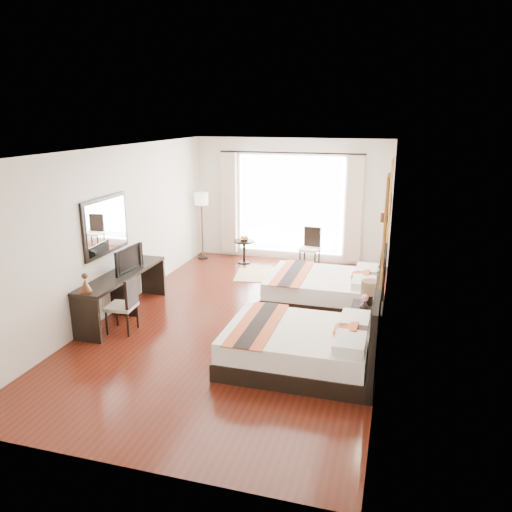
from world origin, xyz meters
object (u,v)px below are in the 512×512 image
(television, at_px, (125,259))
(fruit_bowl, at_px, (244,240))
(nightstand, at_px, (366,324))
(side_table, at_px, (244,252))
(floor_lamp, at_px, (201,203))
(window_chair, at_px, (310,255))
(console_desk, at_px, (123,294))
(bed_near, at_px, (304,345))
(table_lamp, at_px, (370,289))
(bed_far, at_px, (328,289))
(vase, at_px, (364,309))
(desk_chair, at_px, (123,315))

(television, distance_m, fruit_bowl, 3.54)
(nightstand, relative_size, side_table, 1.07)
(floor_lamp, bearing_deg, nightstand, -40.86)
(window_chair, bearing_deg, console_desk, -28.64)
(bed_near, bearing_deg, fruit_bowl, 116.82)
(bed_near, height_order, table_lamp, bed_near)
(bed_far, bearing_deg, vase, -64.38)
(vase, bearing_deg, nightstand, 79.09)
(television, bearing_deg, floor_lamp, 5.55)
(console_desk, height_order, fruit_bowl, console_desk)
(window_chair, bearing_deg, nightstand, 28.99)
(floor_lamp, bearing_deg, bed_near, -53.97)
(nightstand, distance_m, window_chair, 3.82)
(floor_lamp, distance_m, fruit_bowl, 1.32)
(bed_far, distance_m, nightstand, 1.53)
(nightstand, distance_m, floor_lamp, 5.43)
(bed_far, bearing_deg, side_table, 137.14)
(table_lamp, height_order, console_desk, table_lamp)
(desk_chair, relative_size, fruit_bowl, 3.94)
(bed_far, bearing_deg, bed_near, -89.86)
(console_desk, xyz_separation_m, window_chair, (2.55, 3.65, -0.11))
(side_table, bearing_deg, window_chair, 4.90)
(bed_far, bearing_deg, floor_lamp, 146.67)
(vase, height_order, console_desk, console_desk)
(television, relative_size, window_chair, 0.85)
(desk_chair, distance_m, side_table, 4.17)
(console_desk, xyz_separation_m, television, (0.02, 0.12, 0.59))
(table_lamp, distance_m, desk_chair, 3.83)
(side_table, bearing_deg, bed_near, -63.26)
(console_desk, height_order, floor_lamp, floor_lamp)
(bed_near, distance_m, console_desk, 3.40)
(table_lamp, relative_size, window_chair, 0.48)
(vase, distance_m, console_desk, 3.99)
(vase, xyz_separation_m, console_desk, (-3.99, 0.04, -0.19))
(table_lamp, xyz_separation_m, desk_chair, (-3.71, -0.81, -0.51))
(bed_near, distance_m, table_lamp, 1.45)
(table_lamp, xyz_separation_m, fruit_bowl, (-2.98, 3.26, -0.23))
(bed_near, bearing_deg, nightstand, 54.13)
(window_chair, bearing_deg, television, -29.34)
(vase, height_order, fruit_bowl, vase)
(side_table, xyz_separation_m, fruit_bowl, (0.01, -0.04, 0.29))
(vase, bearing_deg, fruit_bowl, 129.74)
(console_desk, xyz_separation_m, floor_lamp, (-0.01, 3.61, 0.94))
(vase, bearing_deg, desk_chair, -171.50)
(television, height_order, side_table, television)
(bed_near, height_order, bed_far, bed_far)
(bed_near, bearing_deg, bed_far, 90.14)
(vase, bearing_deg, television, 177.69)
(table_lamp, bearing_deg, console_desk, -176.84)
(bed_far, bearing_deg, console_desk, -155.96)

